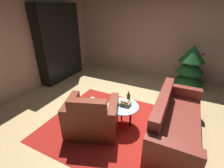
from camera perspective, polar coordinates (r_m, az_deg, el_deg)
ground_plane at (r=3.59m, az=5.67°, el=-12.16°), size 7.18×7.18×0.00m
wall_back at (r=5.67m, az=17.23°, el=16.25°), size 6.10×0.06×2.72m
wall_left at (r=4.85m, az=-29.93°, el=12.54°), size 0.06×5.76×2.72m
area_rug at (r=3.37m, az=2.39°, el=-15.01°), size 2.87×2.28×0.01m
bookshelf_unit at (r=5.53m, az=-17.07°, el=13.32°), size 0.35×1.60×2.28m
armchair_red at (r=3.13m, az=-7.14°, el=-11.73°), size 1.14×1.02×0.85m
couch_red at (r=3.22m, az=20.99°, el=-12.78°), size 0.78×1.94×0.82m
coffee_table at (r=3.21m, az=3.84°, el=-8.39°), size 0.62×0.62×0.45m
book_stack_on_table at (r=3.18m, az=4.73°, el=-6.54°), size 0.22×0.19×0.11m
bottle_on_table at (r=3.25m, az=5.82°, el=-4.96°), size 0.07×0.07×0.24m
decorated_tree at (r=5.11m, az=25.86°, el=5.51°), size 0.87×0.87×1.25m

